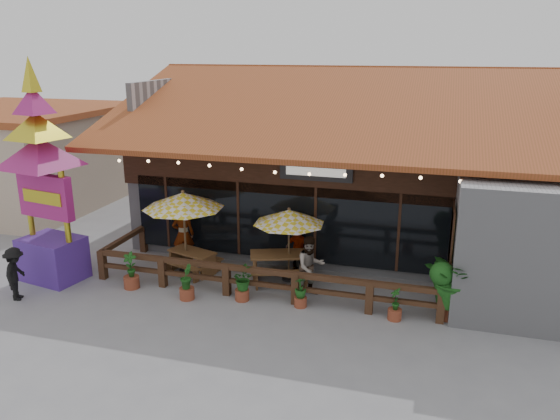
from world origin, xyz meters
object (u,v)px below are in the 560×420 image
(picnic_table_left, at_px, (192,258))
(thai_sign_tower, at_px, (40,158))
(umbrella_left, at_px, (183,201))
(tropical_plant, at_px, (452,278))
(picnic_table_right, at_px, (280,262))
(umbrella_right, at_px, (289,217))
(pedestrian, at_px, (16,274))

(picnic_table_left, xyz_separation_m, thai_sign_tower, (-3.81, -1.59, 3.22))
(umbrella_left, xyz_separation_m, thai_sign_tower, (-3.60, -1.58, 1.40))
(umbrella_left, xyz_separation_m, tropical_plant, (7.83, -0.89, -1.17))
(picnic_table_right, xyz_separation_m, thai_sign_tower, (-6.56, -1.82, 3.12))
(picnic_table_left, bearing_deg, umbrella_right, 5.56)
(umbrella_left, distance_m, tropical_plant, 7.97)
(umbrella_left, relative_size, picnic_table_left, 1.72)
(picnic_table_right, xyz_separation_m, pedestrian, (-6.61, -3.30, 0.18))
(tropical_plant, xyz_separation_m, pedestrian, (-11.48, -2.17, -0.38))
(umbrella_left, distance_m, thai_sign_tower, 4.17)
(picnic_table_left, relative_size, thai_sign_tower, 0.26)
(picnic_table_right, bearing_deg, picnic_table_left, -175.26)
(picnic_table_left, bearing_deg, tropical_plant, -6.73)
(picnic_table_left, bearing_deg, umbrella_left, -177.82)
(umbrella_left, relative_size, picnic_table_right, 1.42)
(umbrella_right, distance_m, picnic_table_right, 1.43)
(umbrella_left, height_order, picnic_table_left, umbrella_left)
(picnic_table_left, bearing_deg, thai_sign_tower, -157.37)
(tropical_plant, bearing_deg, umbrella_left, 173.50)
(picnic_table_left, relative_size, tropical_plant, 0.90)
(umbrella_left, relative_size, thai_sign_tower, 0.44)
(picnic_table_left, height_order, tropical_plant, tropical_plant)
(umbrella_left, height_order, tropical_plant, umbrella_left)
(thai_sign_tower, relative_size, pedestrian, 4.64)
(pedestrian, bearing_deg, umbrella_left, -72.80)
(umbrella_left, bearing_deg, umbrella_right, 5.34)
(tropical_plant, height_order, pedestrian, tropical_plant)
(pedestrian, bearing_deg, tropical_plant, -102.13)
(picnic_table_right, height_order, pedestrian, pedestrian)
(umbrella_right, height_order, tropical_plant, umbrella_right)
(thai_sign_tower, bearing_deg, tropical_plant, 3.45)
(picnic_table_left, height_order, picnic_table_right, picnic_table_right)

